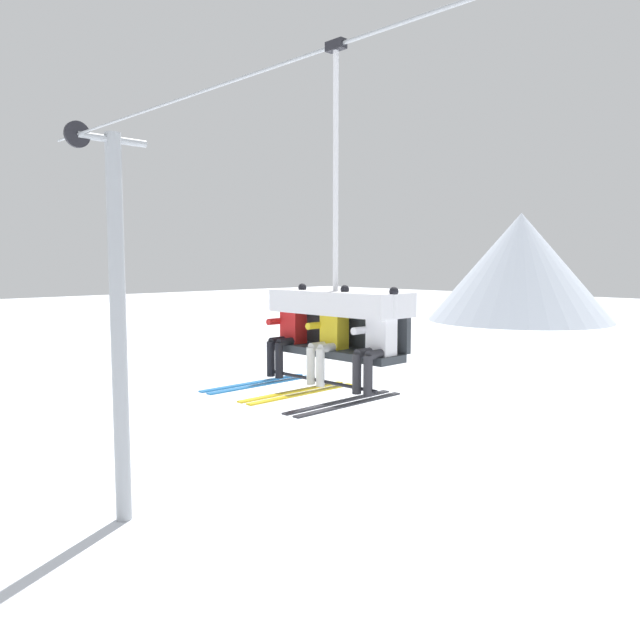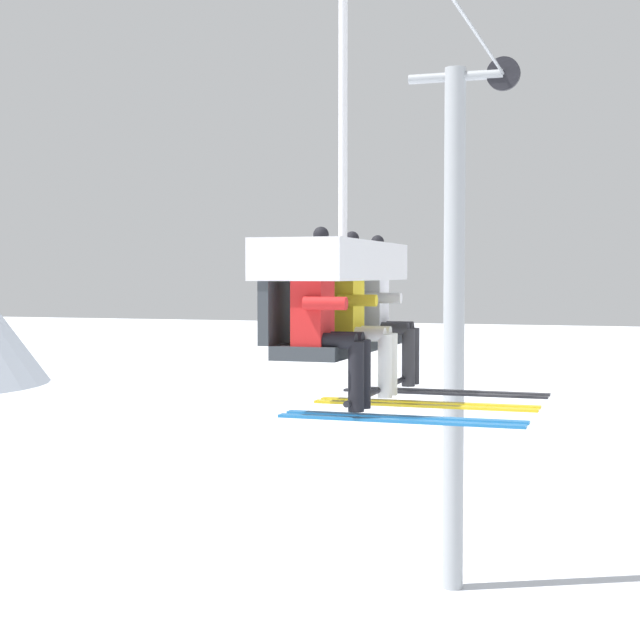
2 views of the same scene
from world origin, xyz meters
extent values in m
cylinder|color=#9EA3A8|center=(9.96, 0.00, 4.44)|extent=(0.36, 0.36, 8.89)
cylinder|color=#9EA3A8|center=(9.96, 0.00, 8.74)|extent=(0.16, 1.60, 0.16)
cylinder|color=black|center=(9.96, -0.80, 8.74)|extent=(0.08, 0.56, 0.56)
cube|color=#33383D|center=(0.68, -0.80, 4.86)|extent=(1.97, 0.48, 0.10)
cube|color=#33383D|center=(0.68, -0.52, 5.14)|extent=(1.97, 0.08, 0.45)
cube|color=silver|center=(0.68, -0.74, 5.51)|extent=(2.01, 0.68, 0.30)
cylinder|color=black|center=(0.68, -1.12, 4.53)|extent=(1.97, 0.04, 0.04)
cylinder|color=silver|center=(0.68, -0.80, 7.17)|extent=(0.07, 0.07, 3.03)
cube|color=red|center=(-0.11, -0.82, 5.17)|extent=(0.32, 0.22, 0.52)
sphere|color=maroon|center=(-0.11, -0.82, 5.53)|extent=(0.22, 0.22, 0.22)
ellipsoid|color=black|center=(-0.11, -0.92, 5.53)|extent=(0.17, 0.04, 0.08)
cylinder|color=black|center=(-0.20, -0.99, 4.95)|extent=(0.11, 0.34, 0.11)
cylinder|color=black|center=(-0.03, -0.99, 4.95)|extent=(0.11, 0.34, 0.11)
cylinder|color=black|center=(-0.20, -1.16, 4.71)|extent=(0.11, 0.11, 0.48)
cylinder|color=black|center=(-0.03, -1.16, 4.71)|extent=(0.11, 0.11, 0.48)
cube|color=#1E6BB2|center=(-0.20, -1.46, 4.42)|extent=(0.09, 1.70, 0.02)
cube|color=#1E6BB2|center=(-0.03, -1.46, 4.42)|extent=(0.09, 1.70, 0.02)
cylinder|color=red|center=(-0.30, -0.97, 5.21)|extent=(0.09, 0.30, 0.09)
cylinder|color=red|center=(0.07, -0.82, 5.52)|extent=(0.09, 0.09, 0.30)
sphere|color=black|center=(0.07, -0.82, 5.69)|extent=(0.11, 0.11, 0.11)
cube|color=yellow|center=(0.68, -0.82, 5.17)|extent=(0.32, 0.22, 0.52)
sphere|color=silver|center=(0.68, -0.82, 5.53)|extent=(0.22, 0.22, 0.22)
ellipsoid|color=black|center=(0.68, -0.92, 5.53)|extent=(0.17, 0.04, 0.08)
cylinder|color=silver|center=(0.60, -0.99, 4.95)|extent=(0.11, 0.34, 0.11)
cylinder|color=silver|center=(0.77, -0.99, 4.95)|extent=(0.11, 0.34, 0.11)
cylinder|color=silver|center=(0.60, -1.16, 4.71)|extent=(0.11, 0.11, 0.48)
cylinder|color=silver|center=(0.77, -1.16, 4.71)|extent=(0.11, 0.11, 0.48)
cube|color=gold|center=(0.60, -1.46, 4.42)|extent=(0.09, 1.70, 0.02)
cube|color=gold|center=(0.77, -1.46, 4.42)|extent=(0.09, 1.70, 0.02)
cylinder|color=yellow|center=(0.50, -0.97, 5.21)|extent=(0.09, 0.30, 0.09)
cylinder|color=yellow|center=(0.87, -0.82, 5.52)|extent=(0.09, 0.09, 0.30)
sphere|color=black|center=(0.87, -0.82, 5.69)|extent=(0.11, 0.11, 0.11)
cube|color=silver|center=(1.48, -0.82, 5.17)|extent=(0.32, 0.22, 0.52)
sphere|color=maroon|center=(1.48, -0.82, 5.53)|extent=(0.22, 0.22, 0.22)
ellipsoid|color=black|center=(1.48, -0.92, 5.53)|extent=(0.17, 0.04, 0.08)
cylinder|color=#2D2D33|center=(1.39, -0.99, 4.95)|extent=(0.11, 0.34, 0.11)
cylinder|color=#2D2D33|center=(1.57, -0.99, 4.95)|extent=(0.11, 0.34, 0.11)
cylinder|color=#2D2D33|center=(1.39, -1.16, 4.71)|extent=(0.11, 0.11, 0.48)
cylinder|color=#2D2D33|center=(1.57, -1.16, 4.71)|extent=(0.11, 0.11, 0.48)
cube|color=#232328|center=(1.39, -1.46, 4.42)|extent=(0.09, 1.70, 0.02)
cube|color=#232328|center=(1.57, -1.46, 4.42)|extent=(0.09, 1.70, 0.02)
cylinder|color=silver|center=(1.29, -0.97, 5.21)|extent=(0.09, 0.30, 0.09)
cylinder|color=silver|center=(1.67, -0.82, 5.52)|extent=(0.09, 0.09, 0.30)
sphere|color=black|center=(1.67, -0.82, 5.69)|extent=(0.11, 0.11, 0.11)
camera|label=1|loc=(6.32, -6.59, 6.05)|focal=35.00mm
camera|label=2|loc=(-6.59, -2.98, 5.40)|focal=55.00mm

